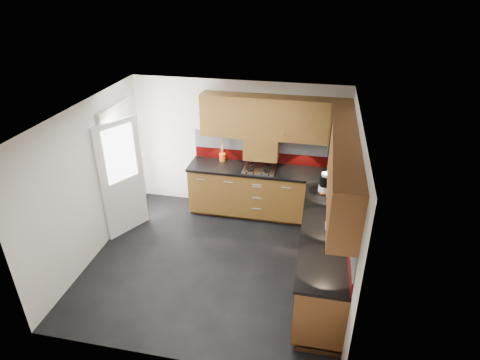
% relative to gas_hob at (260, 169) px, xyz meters
% --- Properties ---
extents(room, '(4.00, 3.80, 2.64)m').
position_rel_gas_hob_xyz_m(room, '(-0.45, -1.47, 0.54)').
color(room, black).
extents(base_cabinets, '(2.70, 3.20, 0.95)m').
position_rel_gas_hob_xyz_m(base_cabinets, '(0.62, -0.75, -0.52)').
color(base_cabinets, brown).
rests_on(base_cabinets, room).
extents(countertop, '(2.72, 3.22, 0.04)m').
position_rel_gas_hob_xyz_m(countertop, '(0.60, -0.77, -0.03)').
color(countertop, black).
rests_on(countertop, base_cabinets).
extents(backsplash, '(2.70, 3.20, 0.54)m').
position_rel_gas_hob_xyz_m(backsplash, '(0.83, -0.54, 0.26)').
color(backsplash, maroon).
rests_on(backsplash, countertop).
extents(upper_cabinets, '(2.50, 3.20, 0.72)m').
position_rel_gas_hob_xyz_m(upper_cabinets, '(0.78, -0.69, 0.88)').
color(upper_cabinets, brown).
rests_on(upper_cabinets, room).
extents(extractor_hood, '(0.60, 0.33, 0.40)m').
position_rel_gas_hob_xyz_m(extractor_hood, '(-0.00, 0.17, 0.33)').
color(extractor_hood, brown).
rests_on(extractor_hood, room).
extents(glass_cabinet, '(0.32, 0.80, 0.66)m').
position_rel_gas_hob_xyz_m(glass_cabinet, '(1.26, -0.40, 0.91)').
color(glass_cabinet, black).
rests_on(glass_cabinet, room).
extents(back_door, '(0.42, 1.19, 2.04)m').
position_rel_gas_hob_xyz_m(back_door, '(-2.23, -0.72, 0.08)').
color(back_door, white).
rests_on(back_door, room).
extents(gas_hob, '(0.55, 0.49, 0.04)m').
position_rel_gas_hob_xyz_m(gas_hob, '(0.00, 0.00, 0.00)').
color(gas_hob, silver).
rests_on(gas_hob, countertop).
extents(utensil_pot, '(0.11, 0.11, 0.40)m').
position_rel_gas_hob_xyz_m(utensil_pot, '(-0.72, 0.22, 0.08)').
color(utensil_pot, '#D35F13').
rests_on(utensil_pot, countertop).
extents(toaster, '(0.27, 0.18, 0.19)m').
position_rel_gas_hob_xyz_m(toaster, '(1.30, 0.10, 0.07)').
color(toaster, silver).
rests_on(toaster, countertop).
extents(food_processor, '(0.19, 0.19, 0.32)m').
position_rel_gas_hob_xyz_m(food_processor, '(1.12, -0.56, 0.13)').
color(food_processor, white).
rests_on(food_processor, countertop).
extents(paper_towel, '(0.13, 0.13, 0.23)m').
position_rel_gas_hob_xyz_m(paper_towel, '(1.27, -1.65, 0.10)').
color(paper_towel, white).
rests_on(paper_towel, countertop).
extents(orange_cloth, '(0.19, 0.18, 0.02)m').
position_rel_gas_hob_xyz_m(orange_cloth, '(1.12, -0.60, -0.01)').
color(orange_cloth, orange).
rests_on(orange_cloth, countertop).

